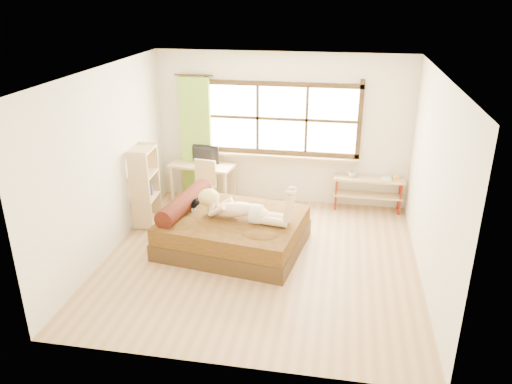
% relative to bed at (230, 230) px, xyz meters
% --- Properties ---
extents(floor, '(4.50, 4.50, 0.00)m').
position_rel_bed_xyz_m(floor, '(0.52, -0.31, -0.28)').
color(floor, '#9E754C').
rests_on(floor, ground).
extents(ceiling, '(4.50, 4.50, 0.00)m').
position_rel_bed_xyz_m(ceiling, '(0.52, -0.31, 2.42)').
color(ceiling, white).
rests_on(ceiling, wall_back).
extents(wall_back, '(4.50, 0.00, 4.50)m').
position_rel_bed_xyz_m(wall_back, '(0.52, 1.94, 1.07)').
color(wall_back, silver).
rests_on(wall_back, floor).
extents(wall_front, '(4.50, 0.00, 4.50)m').
position_rel_bed_xyz_m(wall_front, '(0.52, -2.56, 1.07)').
color(wall_front, silver).
rests_on(wall_front, floor).
extents(wall_left, '(0.00, 4.50, 4.50)m').
position_rel_bed_xyz_m(wall_left, '(-1.73, -0.31, 1.07)').
color(wall_left, silver).
rests_on(wall_left, floor).
extents(wall_right, '(0.00, 4.50, 4.50)m').
position_rel_bed_xyz_m(wall_right, '(2.77, -0.31, 1.07)').
color(wall_right, silver).
rests_on(wall_right, floor).
extents(window, '(2.80, 0.16, 1.46)m').
position_rel_bed_xyz_m(window, '(0.52, 1.91, 1.23)').
color(window, '#FFEDBF').
rests_on(window, wall_back).
extents(curtain, '(0.55, 0.10, 2.20)m').
position_rel_bed_xyz_m(curtain, '(-1.03, 1.82, 0.87)').
color(curtain, olive).
rests_on(curtain, wall_back).
extents(bed, '(2.26, 1.92, 0.77)m').
position_rel_bed_xyz_m(bed, '(0.00, 0.00, 0.00)').
color(bed, black).
rests_on(bed, floor).
extents(woman, '(1.47, 0.62, 0.61)m').
position_rel_bed_xyz_m(woman, '(0.20, -0.06, 0.54)').
color(woman, beige).
rests_on(woman, bed).
extents(kitten, '(0.32, 0.17, 0.24)m').
position_rel_bed_xyz_m(kitten, '(-0.67, 0.09, 0.36)').
color(kitten, black).
rests_on(kitten, bed).
extents(desk, '(1.22, 0.71, 0.72)m').
position_rel_bed_xyz_m(desk, '(-0.89, 1.64, 0.35)').
color(desk, tan).
rests_on(desk, floor).
extents(monitor, '(0.59, 0.17, 0.34)m').
position_rel_bed_xyz_m(monitor, '(-0.89, 1.69, 0.61)').
color(monitor, black).
rests_on(monitor, desk).
extents(chair, '(0.47, 0.47, 0.90)m').
position_rel_bed_xyz_m(chair, '(-0.77, 1.27, 0.23)').
color(chair, tan).
rests_on(chair, floor).
extents(pipe_shelf, '(1.21, 0.31, 0.68)m').
position_rel_bed_xyz_m(pipe_shelf, '(2.11, 1.76, 0.17)').
color(pipe_shelf, tan).
rests_on(pipe_shelf, floor).
extents(cup, '(0.12, 0.12, 0.10)m').
position_rel_bed_xyz_m(cup, '(1.79, 1.76, 0.38)').
color(cup, gray).
rests_on(cup, pipe_shelf).
extents(book, '(0.18, 0.25, 0.02)m').
position_rel_bed_xyz_m(book, '(2.29, 1.76, 0.34)').
color(book, gray).
rests_on(book, pipe_shelf).
extents(bookshelf, '(0.36, 0.59, 1.32)m').
position_rel_bed_xyz_m(bookshelf, '(-1.56, 0.58, 0.40)').
color(bookshelf, tan).
rests_on(bookshelf, floor).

